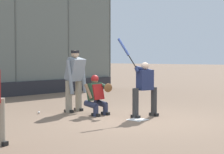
{
  "coord_description": "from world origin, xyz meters",
  "views": [
    {
      "loc": [
        7.46,
        5.77,
        1.56
      ],
      "look_at": [
        -0.15,
        -1.0,
        1.05
      ],
      "focal_mm": 60.0,
      "sensor_mm": 36.0,
      "label": 1
    }
  ],
  "objects_px": {
    "catcher_behind_plate": "(97,94)",
    "umpire_home": "(75,79)",
    "baseball_loose": "(39,113)",
    "batter_at_plate": "(144,87)"
  },
  "relations": [
    {
      "from": "batter_at_plate",
      "to": "catcher_behind_plate",
      "type": "bearing_deg",
      "value": -51.58
    },
    {
      "from": "catcher_behind_plate",
      "to": "umpire_home",
      "type": "relative_size",
      "value": 0.61
    },
    {
      "from": "batter_at_plate",
      "to": "catcher_behind_plate",
      "type": "relative_size",
      "value": 1.9
    },
    {
      "from": "baseball_loose",
      "to": "umpire_home",
      "type": "bearing_deg",
      "value": 156.07
    },
    {
      "from": "catcher_behind_plate",
      "to": "umpire_home",
      "type": "distance_m",
      "value": 1.01
    },
    {
      "from": "batter_at_plate",
      "to": "catcher_behind_plate",
      "type": "distance_m",
      "value": 1.34
    },
    {
      "from": "umpire_home",
      "to": "baseball_loose",
      "type": "distance_m",
      "value": 1.42
    },
    {
      "from": "umpire_home",
      "to": "baseball_loose",
      "type": "xyz_separation_m",
      "value": [
        0.98,
        -0.43,
        -0.93
      ]
    },
    {
      "from": "catcher_behind_plate",
      "to": "umpire_home",
      "type": "bearing_deg",
      "value": -91.45
    },
    {
      "from": "umpire_home",
      "to": "baseball_loose",
      "type": "bearing_deg",
      "value": -28.43
    }
  ]
}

